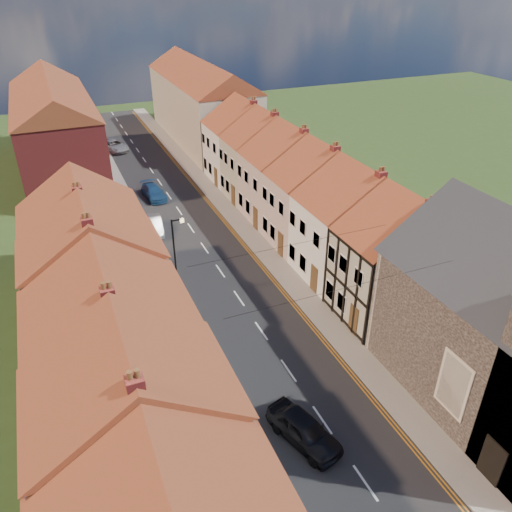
# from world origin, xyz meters

# --- Properties ---
(road) EXTENTS (7.00, 90.00, 0.02)m
(road) POSITION_xyz_m (0.00, 30.00, 0.01)
(road) COLOR black
(road) RESTS_ON ground
(pavement_left) EXTENTS (1.80, 90.00, 0.12)m
(pavement_left) POSITION_xyz_m (-4.40, 30.00, 0.06)
(pavement_left) COLOR #A09B92
(pavement_left) RESTS_ON ground
(pavement_right) EXTENTS (1.80, 90.00, 0.12)m
(pavement_right) POSITION_xyz_m (4.40, 30.00, 0.06)
(pavement_right) COLOR #A09B92
(pavement_right) RESTS_ON ground
(cottage_r_tudor) EXTENTS (8.30, 5.20, 9.00)m
(cottage_r_tudor) POSITION_xyz_m (9.27, 12.70, 4.47)
(cottage_r_tudor) COLOR #AFAC93
(cottage_r_tudor) RESTS_ON ground
(cottage_r_white_near) EXTENTS (8.30, 6.00, 9.00)m
(cottage_r_white_near) POSITION_xyz_m (9.30, 18.10, 4.47)
(cottage_r_white_near) COLOR white
(cottage_r_white_near) RESTS_ON ground
(cottage_r_cream_mid) EXTENTS (8.30, 5.20, 9.00)m
(cottage_r_cream_mid) POSITION_xyz_m (9.30, 23.50, 4.48)
(cottage_r_cream_mid) COLOR beige
(cottage_r_cream_mid) RESTS_ON ground
(cottage_r_pink) EXTENTS (8.30, 6.00, 9.00)m
(cottage_r_pink) POSITION_xyz_m (9.30, 28.90, 4.47)
(cottage_r_pink) COLOR beige
(cottage_r_pink) RESTS_ON ground
(cottage_r_white_far) EXTENTS (8.30, 5.20, 9.00)m
(cottage_r_white_far) POSITION_xyz_m (9.30, 34.30, 4.48)
(cottage_r_white_far) COLOR #AFAC93
(cottage_r_white_far) RESTS_ON ground
(cottage_r_cream_far) EXTENTS (8.30, 6.00, 9.00)m
(cottage_r_cream_far) POSITION_xyz_m (9.30, 39.70, 4.47)
(cottage_r_cream_far) COLOR white
(cottage_r_cream_far) RESTS_ON ground
(cottage_l_cream) EXTENTS (8.30, 6.30, 9.10)m
(cottage_l_cream) POSITION_xyz_m (-9.30, 5.55, 4.52)
(cottage_l_cream) COLOR white
(cottage_l_cream) RESTS_ON ground
(cottage_l_white) EXTENTS (8.30, 6.90, 8.80)m
(cottage_l_white) POSITION_xyz_m (-9.30, 11.95, 4.37)
(cottage_l_white) COLOR white
(cottage_l_white) RESTS_ON ground
(cottage_l_brick_mid) EXTENTS (8.30, 5.70, 9.10)m
(cottage_l_brick_mid) POSITION_xyz_m (-9.30, 18.05, 4.53)
(cottage_l_brick_mid) COLOR beige
(cottage_l_brick_mid) RESTS_ON ground
(cottage_l_pink) EXTENTS (8.30, 6.30, 8.80)m
(cottage_l_pink) POSITION_xyz_m (-9.30, 23.85, 4.37)
(cottage_l_pink) COLOR beige
(cottage_l_pink) RESTS_ON ground
(block_right_far) EXTENTS (8.30, 24.20, 10.50)m
(block_right_far) POSITION_xyz_m (9.30, 55.00, 5.29)
(block_right_far) COLOR #AFAC93
(block_right_far) RESTS_ON ground
(block_left_far) EXTENTS (8.30, 24.20, 10.50)m
(block_left_far) POSITION_xyz_m (-9.30, 50.00, 5.29)
(block_left_far) COLOR maroon
(block_left_far) RESTS_ON ground
(lamppost) EXTENTS (0.88, 0.15, 6.00)m
(lamppost) POSITION_xyz_m (-3.81, 20.00, 3.54)
(lamppost) COLOR black
(lamppost) RESTS_ON pavement_left
(car_near) EXTENTS (2.92, 4.61, 1.46)m
(car_near) POSITION_xyz_m (-1.50, 5.28, 0.73)
(car_near) COLOR black
(car_near) RESTS_ON ground
(car_mid) EXTENTS (1.81, 4.11, 1.31)m
(car_mid) POSITION_xyz_m (-3.20, 30.62, 0.66)
(car_mid) COLOR gray
(car_mid) RESTS_ON ground
(car_far) EXTENTS (2.09, 4.47, 1.26)m
(car_far) POSITION_xyz_m (-1.50, 38.08, 0.63)
(car_far) COLOR navy
(car_far) RESTS_ON ground
(car_distant) EXTENTS (3.60, 5.31, 1.35)m
(car_distant) POSITION_xyz_m (-2.73, 54.94, 0.67)
(car_distant) COLOR #999BA0
(car_distant) RESTS_ON ground
(pedestrian_left) EXTENTS (0.71, 0.52, 1.81)m
(pedestrian_left) POSITION_xyz_m (-5.10, 11.18, 1.03)
(pedestrian_left) COLOR black
(pedestrian_left) RESTS_ON pavement_left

